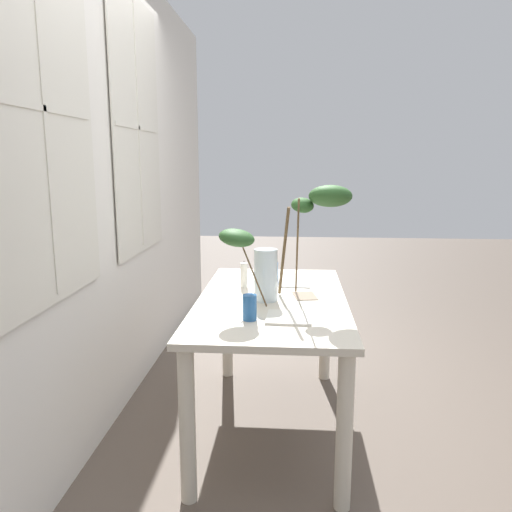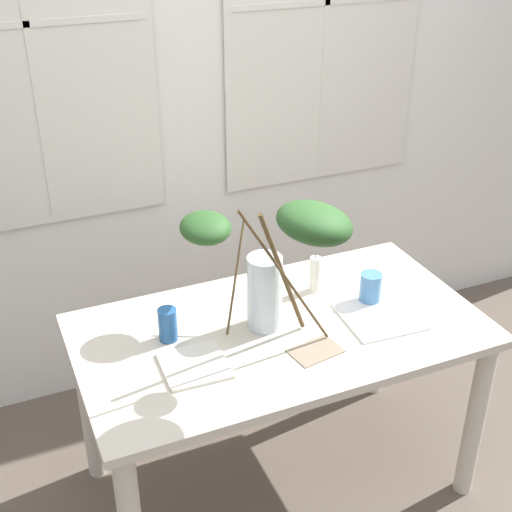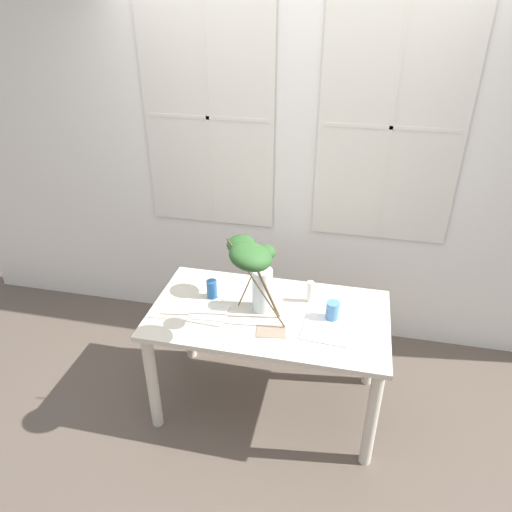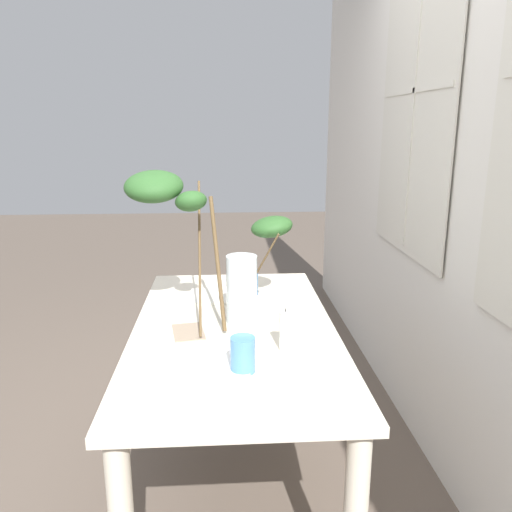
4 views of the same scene
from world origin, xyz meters
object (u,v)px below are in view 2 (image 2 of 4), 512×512
(dining_table, at_px, (280,354))
(pillar_candle, at_px, (315,274))
(drinking_glass_blue_right, at_px, (370,288))
(plate_square_left, at_px, (194,365))
(plate_square_right, at_px, (379,316))
(drinking_glass_blue_left, at_px, (168,325))
(vase_with_branches, at_px, (272,254))

(dining_table, bearing_deg, pillar_candle, 37.74)
(drinking_glass_blue_right, xyz_separation_m, plate_square_left, (-0.72, -0.11, -0.05))
(plate_square_left, distance_m, plate_square_right, 0.70)
(dining_table, bearing_deg, plate_square_left, -165.16)
(dining_table, xyz_separation_m, plate_square_left, (-0.35, -0.09, 0.13))
(dining_table, relative_size, drinking_glass_blue_left, 11.99)
(vase_with_branches, relative_size, drinking_glass_blue_right, 5.95)
(dining_table, xyz_separation_m, plate_square_right, (0.35, -0.09, 0.12))
(vase_with_branches, bearing_deg, plate_square_left, -176.56)
(drinking_glass_blue_right, xyz_separation_m, pillar_candle, (-0.15, 0.15, 0.01))
(dining_table, relative_size, plate_square_right, 5.42)
(drinking_glass_blue_left, height_order, pillar_candle, pillar_candle)
(dining_table, bearing_deg, vase_with_branches, -133.28)
(vase_with_branches, bearing_deg, plate_square_right, -1.38)
(pillar_candle, bearing_deg, drinking_glass_blue_left, -171.92)
(drinking_glass_blue_left, xyz_separation_m, pillar_candle, (0.60, 0.09, 0.01))
(drinking_glass_blue_left, relative_size, plate_square_right, 0.45)
(drinking_glass_blue_left, distance_m, plate_square_left, 0.19)
(plate_square_left, height_order, pillar_candle, pillar_candle)
(drinking_glass_blue_left, distance_m, drinking_glass_blue_right, 0.76)
(drinking_glass_blue_left, bearing_deg, pillar_candle, 8.08)
(drinking_glass_blue_right, bearing_deg, dining_table, -176.97)
(dining_table, height_order, plate_square_left, plate_square_left)
(plate_square_right, bearing_deg, pillar_candle, 116.17)
(plate_square_left, bearing_deg, drinking_glass_blue_right, 8.84)
(plate_square_left, relative_size, plate_square_right, 0.79)
(vase_with_branches, height_order, plate_square_right, vase_with_branches)
(drinking_glass_blue_right, height_order, pillar_candle, pillar_candle)
(drinking_glass_blue_left, xyz_separation_m, drinking_glass_blue_right, (0.75, -0.07, -0.00))
(drinking_glass_blue_left, bearing_deg, vase_with_branches, -27.76)
(vase_with_branches, distance_m, pillar_candle, 0.47)
(drinking_glass_blue_right, height_order, plate_square_right, drinking_glass_blue_right)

